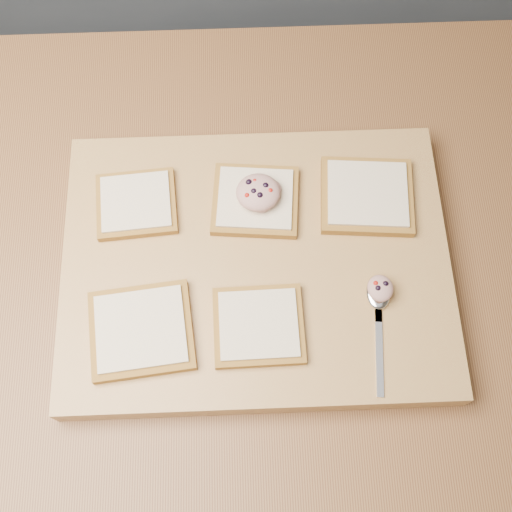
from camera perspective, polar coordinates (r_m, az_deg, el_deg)
The scene contains 11 objects.
ground at distance 1.79m, azimuth -4.95°, elevation -10.84°, with size 4.00×4.00×0.00m, color #515459.
island_counter at distance 1.35m, azimuth -6.50°, elevation -6.93°, with size 2.00×0.80×0.90m.
cutting_board at distance 0.89m, azimuth 0.00°, elevation -0.78°, with size 0.53×0.40×0.04m, color tan.
bread_far_left at distance 0.91m, azimuth -10.59°, elevation 4.61°, with size 0.12×0.11×0.02m.
bread_far_center at distance 0.90m, azimuth -0.07°, elevation 4.99°, with size 0.13×0.12×0.02m.
bread_far_right at distance 0.91m, azimuth 9.82°, elevation 5.31°, with size 0.14×0.13×0.02m.
bread_near_left at distance 0.84m, azimuth -10.16°, elevation -6.52°, with size 0.14×0.13×0.02m.
bread_near_center at distance 0.83m, azimuth 0.23°, elevation -6.20°, with size 0.12×0.11×0.02m.
tuna_salad_dollop at distance 0.88m, azimuth 0.19°, elevation 5.69°, with size 0.06×0.06×0.03m.
spoon at distance 0.86m, azimuth 10.83°, elevation -3.93°, with size 0.04×0.16×0.01m.
spoon_salad at distance 0.85m, azimuth 10.99°, elevation -2.83°, with size 0.03×0.04×0.02m.
Camera 1 is at (0.14, -0.36, 1.75)m, focal length 45.00 mm.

